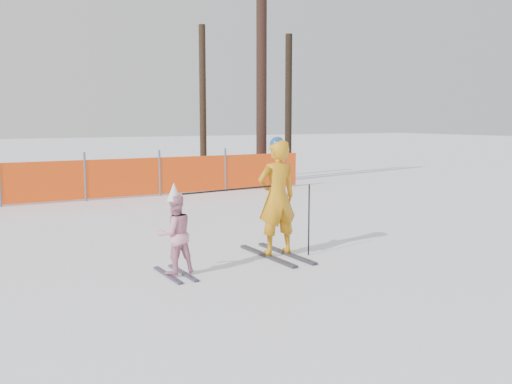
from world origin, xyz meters
TOP-DOWN VIEW (x-y plane):
  - ground at (0.00, 0.00)m, footprint 120.00×120.00m
  - adult at (0.34, 0.45)m, footprint 0.65×1.54m
  - child at (-1.41, 0.21)m, footprint 0.54×0.92m
  - ski_poles at (0.02, 0.29)m, footprint 2.09×0.23m
  - safety_fence at (-2.56, 7.91)m, footprint 16.47×0.06m
  - tree_trunks at (5.34, 9.72)m, footprint 3.45×1.26m

SIDE VIEW (x-z plane):
  - ground at x=0.00m, z-range 0.00..0.00m
  - safety_fence at x=-2.56m, z-range -0.07..1.18m
  - child at x=-1.41m, z-range -0.05..1.19m
  - ski_poles at x=0.02m, z-range 0.31..1.41m
  - adult at x=0.34m, z-range 0.00..1.81m
  - tree_trunks at x=5.34m, z-range -0.29..6.13m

